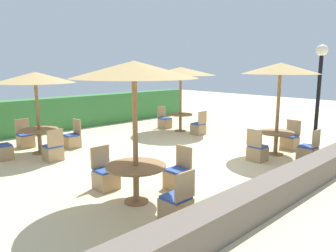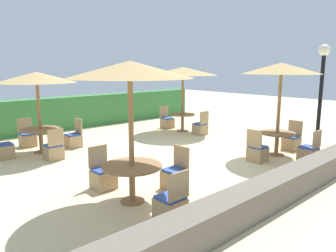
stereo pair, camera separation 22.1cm
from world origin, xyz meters
name	(u,v)px [view 1 (the left image)]	position (x,y,z in m)	size (l,w,h in m)	color
ground_plane	(182,159)	(0.00, 0.00, 0.00)	(40.00, 40.00, 0.00)	beige
hedge_row	(71,112)	(0.00, 6.63, 0.68)	(13.00, 0.70, 1.37)	#387A3D
stone_border	(296,179)	(0.00, -3.37, 0.27)	(10.00, 0.56, 0.54)	#6B6056
lamp_post	(320,76)	(4.17, -2.04, 2.35)	(0.36, 0.36, 3.32)	black
parasol_back_right	(181,71)	(2.95, 2.93, 2.43)	(2.77, 2.77, 2.60)	olive
round_table_back_right	(180,118)	(2.95, 2.93, 0.55)	(0.99, 0.99, 0.71)	olive
patio_chair_back_right_south	(198,128)	(2.98, 1.97, 0.26)	(0.46, 0.46, 0.93)	tan
patio_chair_back_right_north	(165,122)	(2.95, 3.88, 0.26)	(0.46, 0.46, 0.93)	tan
parasol_front_right	(280,69)	(2.42, -1.59, 2.57)	(2.24, 2.24, 2.75)	olive
round_table_front_right	(276,137)	(2.42, -1.59, 0.56)	(1.07, 1.07, 0.70)	olive
patio_chair_front_right_south	(308,152)	(2.43, -2.58, 0.26)	(0.46, 0.46, 0.93)	tan
patio_chair_front_right_west	(257,152)	(1.42, -1.56, 0.26)	(0.46, 0.46, 0.93)	tan
patio_chair_front_right_east	(290,141)	(3.39, -1.58, 0.26)	(0.46, 0.46, 0.93)	tan
parasol_back_left	(35,78)	(-2.67, 3.50, 2.31)	(2.33, 2.33, 2.48)	olive
round_table_back_left	(39,134)	(-2.67, 3.50, 0.61)	(1.16, 1.16, 0.76)	olive
patio_chair_back_left_east	(72,140)	(-1.61, 3.47, 0.26)	(0.46, 0.46, 0.93)	tan
patio_chair_back_left_north	(25,139)	(-2.70, 4.59, 0.26)	(0.46, 0.46, 0.93)	tan
patio_chair_back_left_west	(2,151)	(-3.75, 3.55, 0.26)	(0.46, 0.46, 0.93)	tan
patio_chair_back_left_south	(53,151)	(-2.72, 2.48, 0.26)	(0.46, 0.46, 0.93)	tan
parasol_front_left	(134,70)	(-2.83, -1.43, 2.58)	(2.38, 2.38, 2.75)	olive
round_table_front_left	(136,172)	(-2.83, -1.43, 0.61)	(1.18, 1.18, 0.76)	olive
patio_chair_front_left_south	(177,206)	(-2.81, -2.54, 0.26)	(0.46, 0.46, 0.93)	tan
patio_chair_front_left_east	(178,177)	(-1.71, -1.49, 0.26)	(0.46, 0.46, 0.93)	tan
patio_chair_front_left_north	(106,177)	(-2.86, -0.41, 0.26)	(0.46, 0.46, 0.93)	tan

